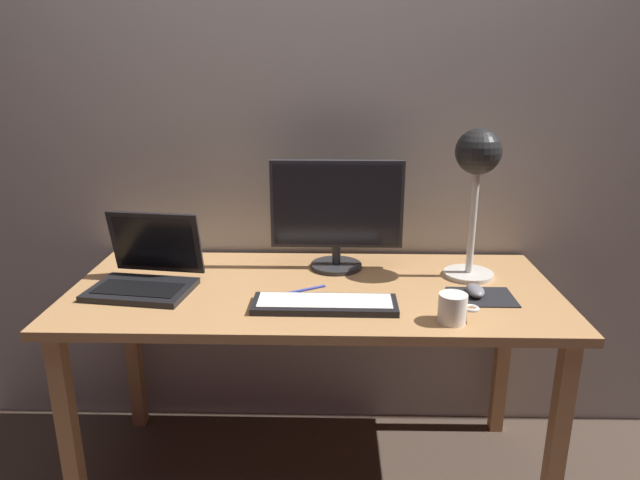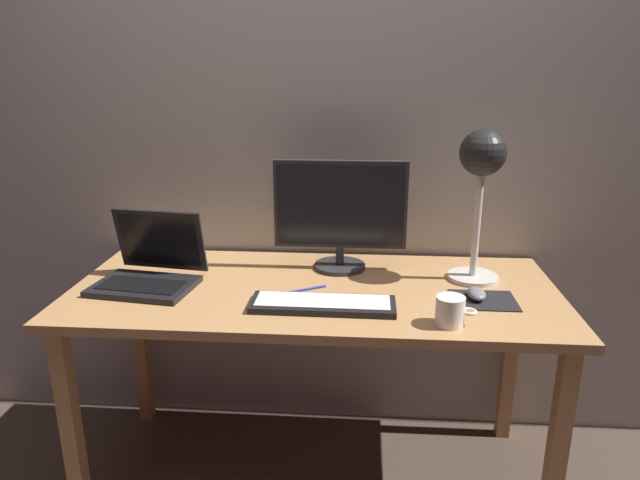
% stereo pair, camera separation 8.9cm
% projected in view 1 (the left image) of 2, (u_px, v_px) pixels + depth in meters
% --- Properties ---
extents(ground_plane, '(4.80, 4.80, 0.00)m').
position_uv_depth(ground_plane, '(314.00, 473.00, 2.12)').
color(ground_plane, '#47382D').
rests_on(ground_plane, ground).
extents(back_wall, '(4.80, 0.06, 2.60)m').
position_uv_depth(back_wall, '(317.00, 105.00, 2.11)').
color(back_wall, '#A8A099').
rests_on(back_wall, ground).
extents(desk, '(1.60, 0.70, 0.74)m').
position_uv_depth(desk, '(314.00, 309.00, 1.92)').
color(desk, tan).
rests_on(desk, ground).
extents(monitor, '(0.47, 0.18, 0.39)m').
position_uv_depth(monitor, '(337.00, 211.00, 2.01)').
color(monitor, '#28282B').
rests_on(monitor, desk).
extents(keyboard_main, '(0.44, 0.14, 0.03)m').
position_uv_depth(keyboard_main, '(325.00, 304.00, 1.74)').
color(keyboard_main, black).
rests_on(keyboard_main, desk).
extents(laptop, '(0.35, 0.31, 0.24)m').
position_uv_depth(laptop, '(148.00, 267.00, 1.89)').
color(laptop, black).
rests_on(laptop, desk).
extents(desk_lamp, '(0.17, 0.17, 0.51)m').
position_uv_depth(desk_lamp, '(477.00, 169.00, 1.88)').
color(desk_lamp, beige).
rests_on(desk_lamp, desk).
extents(mousepad, '(0.20, 0.16, 0.00)m').
position_uv_depth(mousepad, '(482.00, 297.00, 1.81)').
color(mousepad, black).
rests_on(mousepad, desk).
extents(mouse, '(0.06, 0.10, 0.03)m').
position_uv_depth(mouse, '(475.00, 290.00, 1.82)').
color(mouse, slate).
rests_on(mouse, mousepad).
extents(coffee_mug, '(0.12, 0.08, 0.09)m').
position_uv_depth(coffee_mug, '(453.00, 308.00, 1.63)').
color(coffee_mug, white).
rests_on(coffee_mug, desk).
extents(pen, '(0.13, 0.08, 0.01)m').
position_uv_depth(pen, '(306.00, 289.00, 1.87)').
color(pen, '#2633A5').
rests_on(pen, desk).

